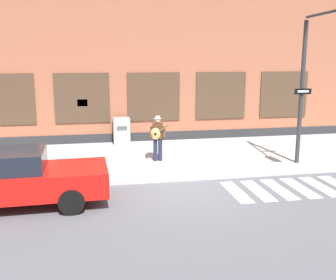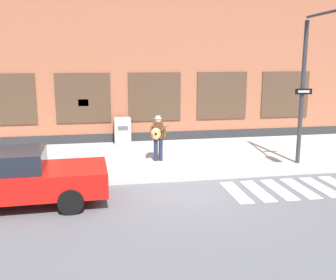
% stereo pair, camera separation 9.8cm
% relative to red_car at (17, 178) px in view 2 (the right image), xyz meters
% --- Properties ---
extents(ground_plane, '(160.00, 160.00, 0.00)m').
position_rel_red_car_xyz_m(ground_plane, '(4.73, 0.40, -0.77)').
color(ground_plane, '#56565B').
extents(sidewalk, '(28.00, 5.73, 0.16)m').
position_rel_red_car_xyz_m(sidewalk, '(4.73, 4.13, -0.69)').
color(sidewalk, '#ADAAA3').
rests_on(sidewalk, ground).
extents(building_backdrop, '(28.00, 4.06, 8.69)m').
position_rel_red_car_xyz_m(building_backdrop, '(4.73, 8.98, 3.57)').
color(building_backdrop, '#99563D').
rests_on(building_backdrop, ground).
extents(crosswalk, '(5.20, 1.90, 0.01)m').
position_rel_red_car_xyz_m(crosswalk, '(8.51, -0.04, -0.76)').
color(crosswalk, silver).
rests_on(crosswalk, ground).
extents(red_car, '(4.65, 2.08, 1.53)m').
position_rel_red_car_xyz_m(red_car, '(0.00, 0.00, 0.00)').
color(red_car, red).
rests_on(red_car, ground).
extents(busker, '(0.72, 0.60, 1.68)m').
position_rel_red_car_xyz_m(busker, '(4.31, 3.36, 0.34)').
color(busker, '#1E233D').
rests_on(busker, sidewalk).
extents(traffic_light, '(0.72, 3.33, 5.19)m').
position_rel_red_car_xyz_m(traffic_light, '(9.15, 0.94, 2.99)').
color(traffic_light, '#2D2D30').
rests_on(traffic_light, sidewalk).
extents(utility_box, '(0.72, 0.59, 1.17)m').
position_rel_red_car_xyz_m(utility_box, '(3.22, 6.54, -0.03)').
color(utility_box, '#9E9E9E').
rests_on(utility_box, sidewalk).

